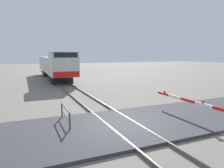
{
  "coord_description": "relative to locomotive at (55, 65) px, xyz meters",
  "views": [
    {
      "loc": [
        -4.39,
        -8.78,
        3.53
      ],
      "look_at": [
        1.13,
        3.91,
        1.57
      ],
      "focal_mm": 32.95,
      "sensor_mm": 36.0,
      "label": 1
    }
  ],
  "objects": [
    {
      "name": "locomotive",
      "position": [
        0.0,
        0.0,
        0.0
      ],
      "size": [
        3.01,
        18.08,
        3.87
      ],
      "color": "black",
      "rests_on": "ground_plane"
    },
    {
      "name": "ground_plane",
      "position": [
        0.0,
        -22.44,
        -2.0
      ],
      "size": [
        160.0,
        160.0,
        0.0
      ],
      "primitive_type": "plane",
      "color": "slate"
    },
    {
      "name": "road_surface",
      "position": [
        0.0,
        -22.44,
        -1.93
      ],
      "size": [
        36.0,
        5.22,
        0.14
      ],
      "primitive_type": "cube",
      "color": "#38383A",
      "rests_on": "ground_plane"
    },
    {
      "name": "rail_track_left",
      "position": [
        -0.72,
        -22.44,
        -1.92
      ],
      "size": [
        0.08,
        80.0,
        0.15
      ],
      "primitive_type": "cube",
      "color": "#59544C",
      "rests_on": "ground_plane"
    },
    {
      "name": "guard_railing",
      "position": [
        -2.55,
        -21.11,
        -1.39
      ],
      "size": [
        0.08,
        2.11,
        0.95
      ],
      "color": "#4C4742",
      "rests_on": "ground_plane"
    },
    {
      "name": "rail_track_right",
      "position": [
        0.72,
        -22.44,
        -1.92
      ],
      "size": [
        0.08,
        80.0,
        0.15
      ],
      "primitive_type": "cube",
      "color": "#59544C",
      "rests_on": "ground_plane"
    },
    {
      "name": "crossing_gate",
      "position": [
        3.9,
        -24.79,
        -1.21
      ],
      "size": [
        0.36,
        6.14,
        1.25
      ],
      "color": "silver",
      "rests_on": "ground_plane"
    }
  ]
}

